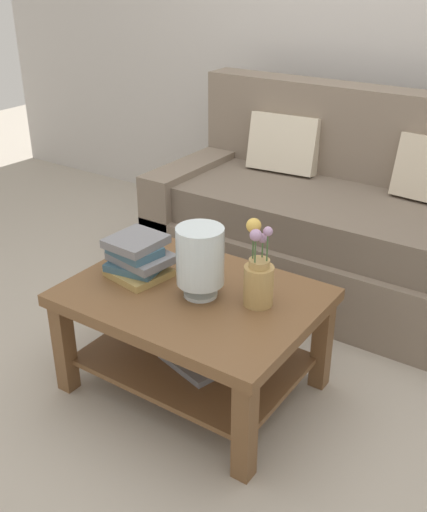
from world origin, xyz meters
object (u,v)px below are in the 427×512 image
object	(u,v)px
couch	(343,227)
coffee_table	(194,321)
glass_hurricane_vase	(200,258)
flower_pitcher	(258,277)
book_stack_main	(138,257)

from	to	relation	value
couch	coffee_table	size ratio (longest dim) A/B	2.03
glass_hurricane_vase	flower_pitcher	distance (m)	0.24
couch	coffee_table	xyz separation A→B (m)	(-0.15, -1.18, -0.03)
glass_hurricane_vase	coffee_table	bearing A→B (deg)	176.65
couch	glass_hurricane_vase	distance (m)	1.22
coffee_table	glass_hurricane_vase	distance (m)	0.31
flower_pitcher	coffee_table	bearing A→B (deg)	-165.47
coffee_table	book_stack_main	distance (m)	0.36
couch	coffee_table	distance (m)	1.19
glass_hurricane_vase	flower_pitcher	xyz separation A→B (m)	(0.22, 0.07, -0.05)
book_stack_main	glass_hurricane_vase	distance (m)	0.33
book_stack_main	flower_pitcher	world-z (taller)	flower_pitcher
coffee_table	book_stack_main	world-z (taller)	book_stack_main
coffee_table	flower_pitcher	world-z (taller)	flower_pitcher
coffee_table	flower_pitcher	distance (m)	0.37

